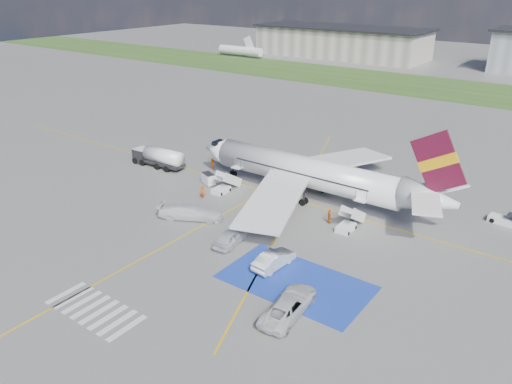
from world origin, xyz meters
TOP-DOWN VIEW (x-y plane):
  - ground at (0.00, 0.00)m, footprint 400.00×400.00m
  - grass_strip at (0.00, 95.00)m, footprint 400.00×30.00m
  - taxiway_line_main at (0.00, 12.00)m, footprint 120.00×0.20m
  - taxiway_line_cross at (-5.00, -10.00)m, footprint 0.20×60.00m
  - taxiway_line_diag at (0.00, 12.00)m, footprint 20.71×56.45m
  - staging_box at (10.00, -4.00)m, footprint 14.00×8.00m
  - crosswalk at (-1.80, -18.00)m, footprint 9.00×4.00m
  - terminal_west at (-55.00, 130.00)m, footprint 60.00×22.00m
  - airliner at (1.51, 14.00)m, footprint 36.81×32.95m
  - airstairs_fwd at (-9.50, 8.70)m, footprint 1.90×5.20m
  - airstairs_aft at (9.00, 8.70)m, footprint 1.90×5.20m
  - fuel_tanker at (-23.50, 10.25)m, footprint 9.03×2.89m
  - gpu_cart at (-12.70, 9.36)m, footprint 2.31×1.89m
  - belt_loader at (23.76, 20.75)m, footprint 4.97×2.20m
  - car_silver_a at (0.42, -1.99)m, footprint 2.60×5.16m
  - car_silver_b at (6.80, -2.99)m, footprint 2.18×5.26m
  - van_white_a at (12.04, -8.38)m, footprint 3.23×5.93m
  - van_white_b at (-7.31, 0.08)m, footprint 6.34×4.84m
  - crew_fwd at (-10.08, 5.26)m, footprint 0.79×0.71m
  - crew_nose at (-16.08, 14.10)m, footprint 1.05×1.05m
  - crew_aft at (6.59, 8.75)m, footprint 1.03×1.03m

SIDE VIEW (x-z plane):
  - ground at x=0.00m, z-range 0.00..0.00m
  - grass_strip at x=0.00m, z-range 0.00..0.01m
  - taxiway_line_main at x=0.00m, z-range 0.00..0.01m
  - taxiway_line_cross at x=-5.00m, z-range 0.00..0.01m
  - taxiway_line_diag at x=0.00m, z-range 0.00..0.01m
  - staging_box at x=10.00m, z-range 0.00..0.01m
  - crosswalk at x=-1.80m, z-range 0.00..0.01m
  - belt_loader at x=23.76m, z-range -0.36..1.09m
  - airstairs_fwd at x=-9.50m, z-range -1.18..2.42m
  - airstairs_aft at x=9.00m, z-range -1.18..2.42m
  - gpu_cart at x=-12.70m, z-range -0.08..1.58m
  - car_silver_a at x=0.42m, z-range 0.00..1.69m
  - car_silver_b at x=6.80m, z-range 0.00..1.69m
  - crew_nose at x=-16.08m, z-range 0.00..1.72m
  - crew_aft at x=6.59m, z-range 0.00..1.76m
  - crew_fwd at x=-10.08m, z-range 0.00..1.82m
  - van_white_a at x=12.04m, z-range 0.00..2.13m
  - van_white_b at x=-7.31m, z-range 0.00..2.31m
  - fuel_tanker at x=-23.50m, z-range -0.24..2.80m
  - airliner at x=1.51m, z-range -2.57..9.35m
  - terminal_west at x=-55.00m, z-range 0.00..10.00m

